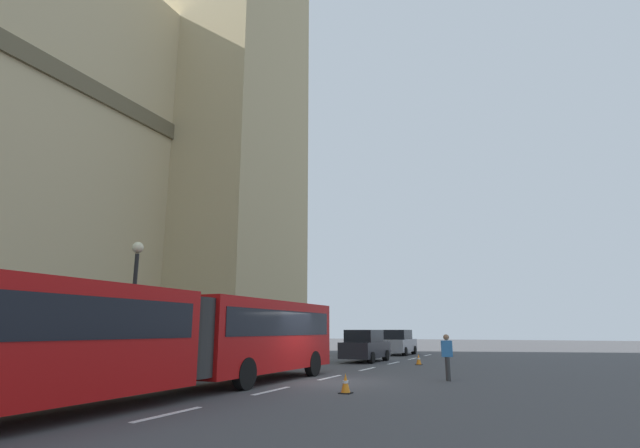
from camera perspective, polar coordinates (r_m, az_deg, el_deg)
ground_plane at (r=18.43m, az=-0.72°, el=-18.37°), size 160.00×160.00×0.00m
lane_centre_marking at (r=19.78m, az=1.20°, el=-17.96°), size 39.00×0.16×0.01m
articulated_bus at (r=14.87m, az=-17.08°, el=-12.48°), size 17.21×2.54×2.90m
sedan_lead at (r=29.32m, az=5.48°, el=-14.37°), size 4.40×1.86×1.85m
sedan_trailing at (r=37.53m, az=9.42°, el=-13.86°), size 4.40×1.86×1.85m
traffic_cone_west at (r=14.99m, az=3.09°, el=-18.60°), size 0.36×0.36×0.58m
traffic_cone_middle at (r=27.25m, az=11.77°, el=-15.65°), size 0.36×0.36×0.58m
street_lamp at (r=19.98m, az=-21.50°, el=-8.29°), size 0.44×0.44×5.27m
pedestrian_near_cones at (r=19.11m, az=15.03°, el=-15.01°), size 0.35×0.45×1.69m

